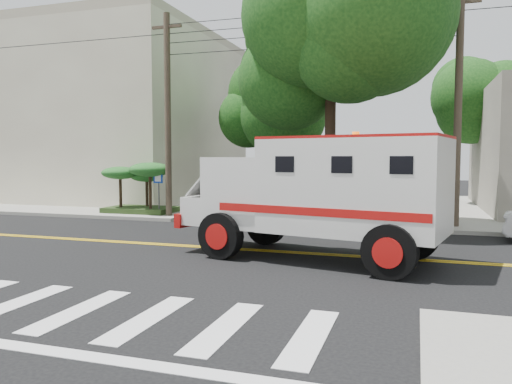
% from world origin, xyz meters
% --- Properties ---
extents(ground, '(100.00, 100.00, 0.00)m').
position_xyz_m(ground, '(0.00, 0.00, 0.00)').
color(ground, black).
rests_on(ground, ground).
extents(sidewalk_nw, '(17.00, 17.00, 0.15)m').
position_xyz_m(sidewalk_nw, '(-13.50, 13.50, 0.07)').
color(sidewalk_nw, gray).
rests_on(sidewalk_nw, ground).
extents(building_left, '(16.00, 14.00, 10.00)m').
position_xyz_m(building_left, '(-15.50, 15.00, 5.15)').
color(building_left, '#BAAF99').
rests_on(building_left, sidewalk_nw).
extents(utility_pole_left, '(0.28, 0.28, 9.00)m').
position_xyz_m(utility_pole_left, '(-5.60, 6.00, 4.50)').
color(utility_pole_left, '#382D23').
rests_on(utility_pole_left, ground).
extents(utility_pole_right, '(0.28, 0.28, 9.00)m').
position_xyz_m(utility_pole_right, '(6.30, 6.20, 4.50)').
color(utility_pole_right, '#382D23').
rests_on(utility_pole_right, ground).
extents(tree_main, '(6.08, 5.70, 9.85)m').
position_xyz_m(tree_main, '(1.94, 6.21, 7.20)').
color(tree_main, black).
rests_on(tree_main, ground).
extents(tree_left, '(4.48, 4.20, 7.70)m').
position_xyz_m(tree_left, '(-2.68, 11.79, 5.73)').
color(tree_left, black).
rests_on(tree_left, ground).
extents(tree_right, '(4.80, 4.50, 8.20)m').
position_xyz_m(tree_right, '(8.84, 15.77, 6.09)').
color(tree_right, black).
rests_on(tree_right, ground).
extents(traffic_signal, '(0.15, 0.18, 3.60)m').
position_xyz_m(traffic_signal, '(3.80, 5.60, 2.23)').
color(traffic_signal, '#3F3F42').
rests_on(traffic_signal, ground).
extents(accessibility_sign, '(0.45, 0.10, 2.02)m').
position_xyz_m(accessibility_sign, '(-6.20, 6.17, 1.37)').
color(accessibility_sign, '#3F3F42').
rests_on(accessibility_sign, ground).
extents(palm_planter, '(3.52, 2.63, 2.36)m').
position_xyz_m(palm_planter, '(-7.44, 6.62, 1.65)').
color(palm_planter, '#1E3314').
rests_on(palm_planter, sidewalk_nw).
extents(armored_truck, '(7.55, 4.06, 3.26)m').
position_xyz_m(armored_truck, '(2.48, -0.70, 1.86)').
color(armored_truck, silver).
rests_on(armored_truck, ground).
extents(pedestrian_a, '(0.68, 0.45, 1.85)m').
position_xyz_m(pedestrian_a, '(5.91, 6.04, 1.07)').
color(pedestrian_a, gray).
rests_on(pedestrian_a, sidewalk_ne).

